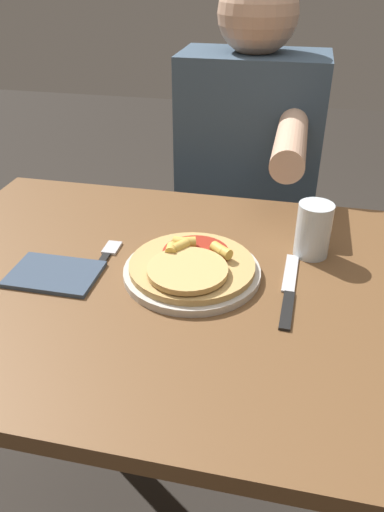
# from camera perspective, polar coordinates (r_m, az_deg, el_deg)

# --- Properties ---
(dining_table) EXTENTS (1.02, 0.72, 0.74)m
(dining_table) POSITION_cam_1_polar(r_m,az_deg,el_deg) (0.95, -1.31, -9.26)
(dining_table) COLOR brown
(dining_table) RESTS_ON ground_plane
(plate) EXTENTS (0.24, 0.24, 0.01)m
(plate) POSITION_cam_1_polar(r_m,az_deg,el_deg) (0.88, 0.00, -1.82)
(plate) COLOR beige
(plate) RESTS_ON dining_table
(pizza) EXTENTS (0.22, 0.22, 0.04)m
(pizza) POSITION_cam_1_polar(r_m,az_deg,el_deg) (0.87, -0.07, -0.97)
(pizza) COLOR tan
(pizza) RESTS_ON plate
(fork) EXTENTS (0.03, 0.18, 0.00)m
(fork) POSITION_cam_1_polar(r_m,az_deg,el_deg) (0.93, -10.23, -0.65)
(fork) COLOR black
(fork) RESTS_ON dining_table
(knife) EXTENTS (0.03, 0.22, 0.00)m
(knife) POSITION_cam_1_polar(r_m,az_deg,el_deg) (0.86, 11.01, -3.86)
(knife) COLOR black
(knife) RESTS_ON dining_table
(drinking_glass) EXTENTS (0.06, 0.06, 0.10)m
(drinking_glass) POSITION_cam_1_polar(r_m,az_deg,el_deg) (0.95, 13.70, 2.92)
(drinking_glass) COLOR silver
(drinking_glass) RESTS_ON dining_table
(napkin) EXTENTS (0.16, 0.11, 0.01)m
(napkin) POSITION_cam_1_polar(r_m,az_deg,el_deg) (0.92, -15.44, -2.00)
(napkin) COLOR #38475B
(napkin) RESTS_ON dining_table
(person_diner) EXTENTS (0.38, 0.52, 1.20)m
(person_diner) POSITION_cam_1_polar(r_m,az_deg,el_deg) (1.44, 6.52, 9.87)
(person_diner) COLOR #2D2D38
(person_diner) RESTS_ON ground_plane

